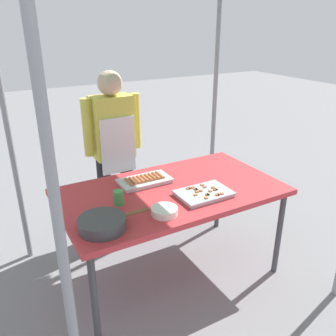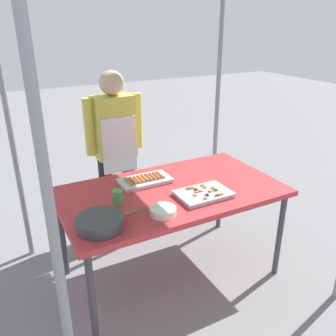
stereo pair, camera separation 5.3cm
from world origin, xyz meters
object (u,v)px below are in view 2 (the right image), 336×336
condiment_bowl (163,211)px  tray_grilled_sausages (145,180)px  tray_meat_skewers (204,194)px  vendor_woman (115,143)px  drink_cup_near_edge (118,197)px  stall_table (171,196)px  cooking_wok (101,222)px

condiment_bowl → tray_grilled_sausages: bearing=78.8°
tray_meat_skewers → vendor_woman: size_ratio=0.25×
condiment_bowl → drink_cup_near_edge: size_ratio=1.70×
stall_table → vendor_woman: (-0.13, 0.79, 0.19)m
stall_table → cooking_wok: (-0.61, -0.26, 0.09)m
drink_cup_near_edge → vendor_woman: size_ratio=0.07×
stall_table → condiment_bowl: size_ratio=9.41×
tray_grilled_sausages → condiment_bowl: tray_grilled_sausages is taller
vendor_woman → stall_table: bearing=99.4°
tray_grilled_sausages → vendor_woman: (-0.01, 0.60, 0.12)m
condiment_bowl → drink_cup_near_edge: (-0.20, 0.26, 0.03)m
stall_table → drink_cup_near_edge: 0.43m
vendor_woman → tray_grilled_sausages: bearing=90.9°
tray_meat_skewers → drink_cup_near_edge: bearing=162.8°
stall_table → vendor_woman: 0.82m
drink_cup_near_edge → condiment_bowl: bearing=-52.8°
condiment_bowl → drink_cup_near_edge: 0.33m
tray_grilled_sausages → tray_meat_skewers: bearing=-55.5°
tray_meat_skewers → stall_table: bearing=126.6°
tray_grilled_sausages → condiment_bowl: bearing=-101.2°
vendor_woman → drink_cup_near_edge: bearing=70.6°
tray_meat_skewers → vendor_woman: 1.03m
cooking_wok → stall_table: bearing=22.9°
vendor_woman → condiment_bowl: bearing=85.4°
tray_grilled_sausages → tray_meat_skewers: (0.27, -0.39, -0.00)m
drink_cup_near_edge → tray_meat_skewers: bearing=-17.2°
stall_table → condiment_bowl: (-0.22, -0.29, 0.08)m
tray_meat_skewers → drink_cup_near_edge: (-0.57, 0.17, 0.03)m
stall_table → tray_grilled_sausages: bearing=122.1°
tray_grilled_sausages → cooking_wok: bearing=-137.5°
cooking_wok → condiment_bowl: 0.40m
stall_table → drink_cup_near_edge: bearing=-176.6°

